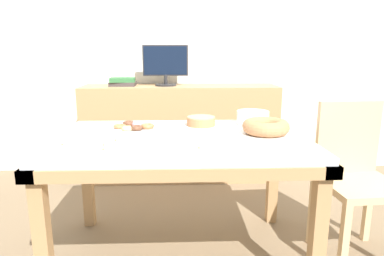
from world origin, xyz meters
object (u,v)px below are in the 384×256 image
(cake_golden_bundt, at_px, (266,128))
(tealight_near_cakes, at_px, (103,151))
(tealight_right_edge, at_px, (115,142))
(tealight_left_edge, at_px, (62,146))
(cake_chocolate_round, at_px, (201,123))
(pastry_platter, at_px, (134,128))
(chair, at_px, (355,173))
(tealight_near_front, at_px, (199,150))
(book_stack, at_px, (123,82))
(tealight_centre, at_px, (103,147))
(plate_stack, at_px, (253,118))
(computer_monitor, at_px, (165,66))

(cake_golden_bundt, relative_size, tealight_near_cakes, 7.86)
(tealight_right_edge, bearing_deg, tealight_left_edge, -164.02)
(cake_chocolate_round, height_order, pastry_platter, cake_chocolate_round)
(chair, height_order, tealight_near_front, chair)
(chair, bearing_deg, pastry_platter, 173.14)
(chair, relative_size, cake_golden_bundt, 2.99)
(book_stack, bearing_deg, tealight_centre, -84.63)
(book_stack, bearing_deg, chair, -40.68)
(cake_chocolate_round, height_order, tealight_left_edge, cake_chocolate_round)
(plate_stack, height_order, tealight_near_front, plate_stack)
(cake_chocolate_round, height_order, cake_golden_bundt, cake_golden_bundt)
(plate_stack, bearing_deg, computer_monitor, 119.99)
(pastry_platter, distance_m, tealight_near_cakes, 0.50)
(tealight_centre, bearing_deg, plate_stack, 32.37)
(cake_chocolate_round, height_order, tealight_near_front, cake_chocolate_round)
(book_stack, distance_m, cake_golden_bundt, 1.72)
(tealight_centre, relative_size, tealight_near_front, 1.00)
(computer_monitor, bearing_deg, plate_stack, -60.01)
(cake_chocolate_round, bearing_deg, computer_monitor, 103.10)
(cake_golden_bundt, height_order, tealight_near_cakes, cake_golden_bundt)
(computer_monitor, distance_m, tealight_right_edge, 1.57)
(chair, relative_size, tealight_near_cakes, 23.50)
(plate_stack, bearing_deg, tealight_near_front, -122.37)
(cake_golden_bundt, distance_m, tealight_left_edge, 1.10)
(computer_monitor, relative_size, tealight_left_edge, 10.60)
(chair, distance_m, tealight_near_front, 1.04)
(plate_stack, xyz_separation_m, tealight_centre, (-0.86, -0.55, -0.03))
(plate_stack, height_order, tealight_left_edge, plate_stack)
(cake_chocolate_round, bearing_deg, tealight_near_front, -94.69)
(cake_golden_bundt, bearing_deg, book_stack, 126.79)
(plate_stack, distance_m, tealight_centre, 1.02)
(computer_monitor, xyz_separation_m, tealight_left_edge, (-0.46, -1.59, -0.33))
(pastry_platter, height_order, tealight_left_edge, pastry_platter)
(tealight_right_edge, relative_size, tealight_near_cakes, 1.00)
(tealight_centre, xyz_separation_m, tealight_near_front, (0.47, -0.07, 0.00))
(pastry_platter, distance_m, tealight_centre, 0.42)
(tealight_centre, height_order, tealight_near_front, same)
(book_stack, bearing_deg, cake_chocolate_round, -59.48)
(tealight_centre, bearing_deg, chair, 9.85)
(chair, xyz_separation_m, computer_monitor, (-1.18, 1.36, 0.58))
(pastry_platter, bearing_deg, tealight_centre, -103.39)
(computer_monitor, bearing_deg, cake_chocolate_round, -76.90)
(pastry_platter, height_order, tealight_near_cakes, pastry_platter)
(tealight_right_edge, bearing_deg, book_stack, 97.29)
(tealight_centre, height_order, tealight_near_cakes, same)
(chair, relative_size, book_stack, 3.85)
(chair, bearing_deg, tealight_near_front, -161.61)
(tealight_left_edge, bearing_deg, tealight_near_front, -7.05)
(computer_monitor, height_order, book_stack, computer_monitor)
(computer_monitor, height_order, cake_chocolate_round, computer_monitor)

